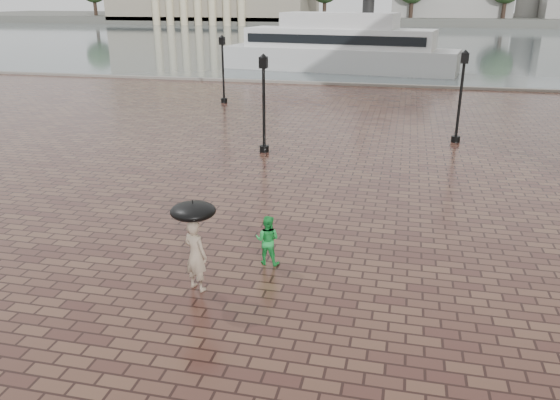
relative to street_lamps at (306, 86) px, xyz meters
name	(u,v)px	position (x,y,z in m)	size (l,w,h in m)	color
ground	(380,255)	(5.00, -15.33, -2.33)	(300.00, 300.00, 0.00)	#3B201B
harbour_water	(408,38)	(5.00, 76.67, -2.33)	(240.00, 240.00, 0.00)	#4B575B
quay_edge	(402,87)	(5.00, 16.67, -2.33)	(80.00, 0.60, 0.30)	slate
far_shore	(411,19)	(5.00, 144.67, -1.33)	(300.00, 60.00, 2.00)	#4C4C47
street_lamps	(306,86)	(0.00, 0.00, 0.00)	(15.44, 12.44, 4.40)	black
adult_pedestrian	(196,255)	(0.62, -18.32, -1.40)	(0.68, 0.44, 1.86)	gray
child_pedestrian	(267,240)	(2.00, -16.56, -1.63)	(0.68, 0.53, 1.40)	green
ferry_near	(339,47)	(-1.49, 26.29, -0.05)	(23.66, 8.89, 7.57)	silver
umbrella	(193,211)	(0.62, -18.32, -0.23)	(1.10, 1.10, 1.19)	black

